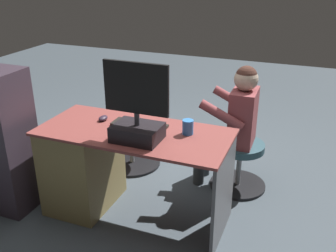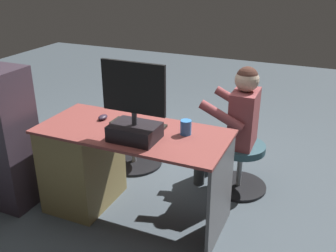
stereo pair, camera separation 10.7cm
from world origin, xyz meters
The scene contains 13 objects.
ground_plane centered at (0.00, 0.00, 0.00)m, with size 10.00×10.00×0.00m, color #404A52.
desk centered at (0.38, 0.38, 0.39)m, with size 1.42×0.64×0.73m.
monitor centered at (-0.09, 0.51, 0.89)m, with size 0.46×0.25×0.55m.
keyboard centered at (0.00, 0.29, 0.74)m, with size 0.42×0.14×0.02m, color black.
computer_mouse centered at (0.31, 0.29, 0.75)m, with size 0.06×0.10×0.04m, color #2C1E2C.
cup centered at (-0.38, 0.29, 0.79)m, with size 0.08×0.08×0.11m, color #3372BF.
tv_remote centered at (0.13, 0.35, 0.74)m, with size 0.04×0.15×0.02m, color black.
notebook_binder centered at (-0.06, 0.45, 0.75)m, with size 0.22×0.30×0.02m, color beige.
office_chair_teddy centered at (0.41, -0.35, 0.23)m, with size 0.56×0.56×0.43m.
teddy_bear centered at (0.41, -0.36, 0.58)m, with size 0.24×0.24×0.35m.
visitor_chair centered at (-0.66, -0.33, 0.25)m, with size 0.50×0.50×0.43m.
person centered at (-0.58, -0.33, 0.65)m, with size 0.50×0.48×1.11m.
equipment_rack centered at (1.04, 0.63, 0.57)m, with size 0.44×0.36×1.15m, color #342934.
Camera 1 is at (-1.16, 2.68, 1.88)m, focal length 41.22 mm.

